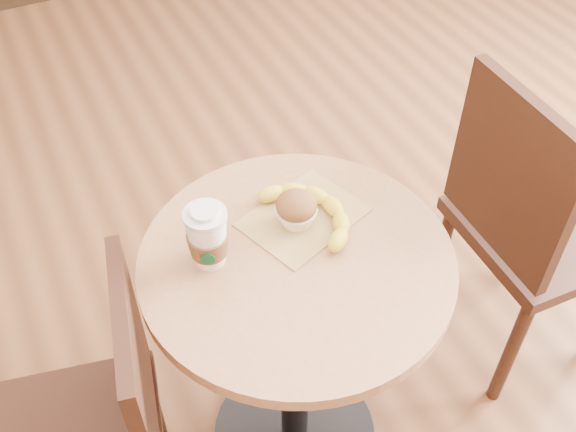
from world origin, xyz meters
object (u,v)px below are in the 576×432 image
object	(u,v)px
cafe_table	(296,329)
muffin	(296,210)
chair_right	(530,223)
coffee_cup	(208,238)
chair_left	(99,429)
banana	(311,213)

from	to	relation	value
cafe_table	muffin	size ratio (longest dim) A/B	8.68
chair_right	muffin	size ratio (longest dim) A/B	10.71
cafe_table	chair_right	distance (m)	0.69
chair_right	coffee_cup	xyz separation A→B (m)	(-0.84, 0.04, 0.30)
chair_left	coffee_cup	bearing A→B (deg)	117.01
coffee_cup	banana	world-z (taller)	coffee_cup
chair_left	banana	world-z (taller)	chair_left
coffee_cup	banana	size ratio (longest dim) A/B	0.57
cafe_table	chair_left	xyz separation A→B (m)	(-0.46, -0.01, -0.05)
coffee_cup	muffin	bearing A→B (deg)	26.45
chair_right	banana	world-z (taller)	chair_right
chair_left	chair_right	distance (m)	1.15
chair_right	cafe_table	bearing A→B (deg)	94.28
chair_right	coffee_cup	bearing A→B (deg)	89.16
banana	chair_right	bearing A→B (deg)	-19.41
coffee_cup	banana	bearing A→B (deg)	24.64
chair_right	banana	size ratio (longest dim) A/B	3.79
chair_left	chair_right	bearing A→B (deg)	103.93
chair_left	muffin	size ratio (longest dim) A/B	9.64
chair_right	muffin	xyz separation A→B (m)	(-0.65, 0.06, 0.28)
chair_left	chair_right	size ratio (longest dim) A/B	0.90
coffee_cup	muffin	distance (m)	0.20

